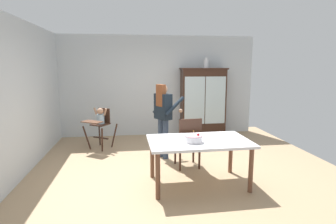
# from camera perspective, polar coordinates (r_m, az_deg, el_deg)

# --- Properties ---
(ground_plane) EXTENTS (6.24, 6.24, 0.00)m
(ground_plane) POSITION_cam_1_polar(r_m,az_deg,el_deg) (5.26, 0.97, -11.53)
(ground_plane) COLOR tan
(wall_back) EXTENTS (5.32, 0.06, 2.70)m
(wall_back) POSITION_cam_1_polar(r_m,az_deg,el_deg) (7.54, -2.10, 5.43)
(wall_back) COLOR silver
(wall_back) RESTS_ON ground_plane
(wall_left) EXTENTS (0.06, 5.32, 2.70)m
(wall_left) POSITION_cam_1_polar(r_m,az_deg,el_deg) (5.23, -28.82, 2.39)
(wall_left) COLOR silver
(wall_left) RESTS_ON ground_plane
(china_cabinet) EXTENTS (1.25, 0.48, 1.84)m
(china_cabinet) POSITION_cam_1_polar(r_m,az_deg,el_deg) (7.54, 7.27, 2.11)
(china_cabinet) COLOR #382116
(china_cabinet) RESTS_ON ground_plane
(ceramic_vase) EXTENTS (0.13, 0.13, 0.27)m
(ceramic_vase) POSITION_cam_1_polar(r_m,az_deg,el_deg) (7.50, 7.91, 9.97)
(ceramic_vase) COLOR white
(ceramic_vase) RESTS_ON china_cabinet
(high_chair_with_toddler) EXTENTS (0.80, 0.84, 0.95)m
(high_chair_with_toddler) POSITION_cam_1_polar(r_m,az_deg,el_deg) (6.47, -13.91, -1.78)
(high_chair_with_toddler) COLOR #382116
(high_chair_with_toddler) RESTS_ON ground_plane
(adult_person) EXTENTS (0.67, 0.66, 1.53)m
(adult_person) POSITION_cam_1_polar(r_m,az_deg,el_deg) (5.59, -0.97, 0.03)
(adult_person) COLOR #33425B
(adult_person) RESTS_ON ground_plane
(dining_table) EXTENTS (1.61, 1.01, 0.74)m
(dining_table) POSITION_cam_1_polar(r_m,az_deg,el_deg) (4.40, 6.41, -6.89)
(dining_table) COLOR silver
(dining_table) RESTS_ON ground_plane
(birthday_cake) EXTENTS (0.28, 0.28, 0.19)m
(birthday_cake) POSITION_cam_1_polar(r_m,az_deg,el_deg) (4.24, 5.33, -5.53)
(birthday_cake) COLOR white
(birthday_cake) RESTS_ON dining_table
(dining_chair_far_side) EXTENTS (0.47, 0.47, 0.96)m
(dining_chair_far_side) POSITION_cam_1_polar(r_m,az_deg,el_deg) (5.09, 4.34, -5.72)
(dining_chair_far_side) COLOR #382116
(dining_chair_far_side) RESTS_ON ground_plane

